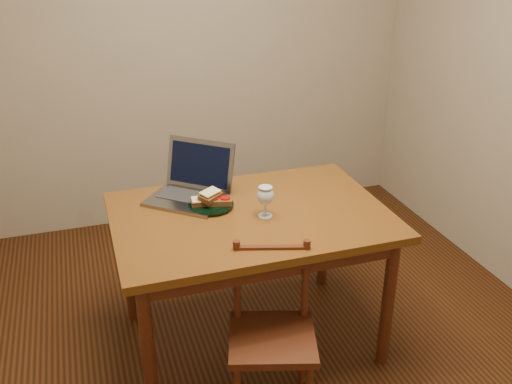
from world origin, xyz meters
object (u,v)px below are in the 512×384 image
object	(u,v)px
table	(251,229)
milk_glass	(265,202)
plate	(211,206)
laptop	(193,183)
chair	(272,326)

from	to	relation	value
table	milk_glass	size ratio (longest dim) A/B	8.41
plate	laptop	bearing A→B (deg)	108.73
chair	laptop	bearing A→B (deg)	119.86
laptop	chair	bearing A→B (deg)	-36.81
table	milk_glass	distance (m)	0.18
chair	milk_glass	bearing A→B (deg)	92.37
table	laptop	distance (m)	0.38
plate	milk_glass	bearing A→B (deg)	-38.11
milk_glass	laptop	bearing A→B (deg)	129.64
plate	table	bearing A→B (deg)	-35.23
table	plate	world-z (taller)	plate
chair	plate	distance (m)	0.67
laptop	table	bearing A→B (deg)	-11.25
milk_glass	laptop	xyz separation A→B (m)	(-0.27, 0.33, -0.01)
table	plate	size ratio (longest dim) A/B	5.85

